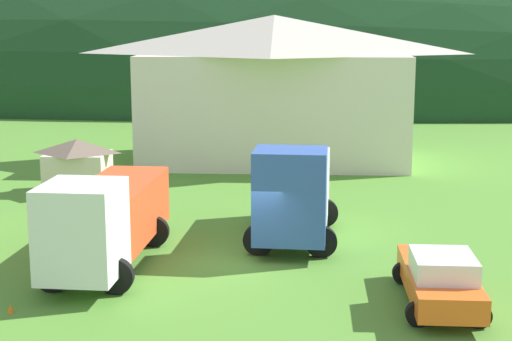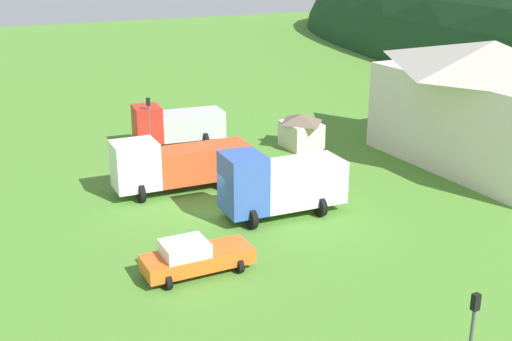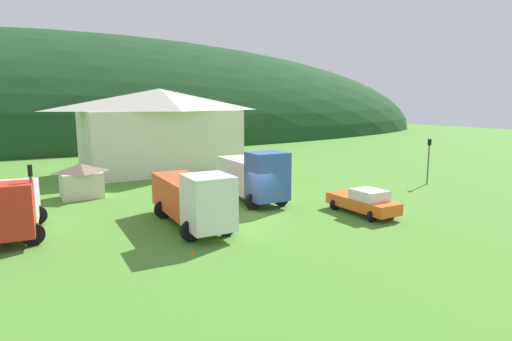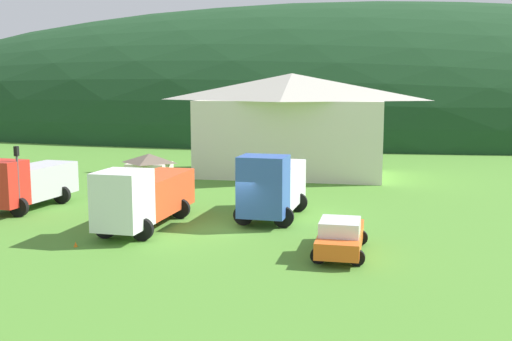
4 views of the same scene
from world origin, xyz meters
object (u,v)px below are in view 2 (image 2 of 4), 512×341
Objects in this scene: crane_truck_red at (175,124)px; traffic_light_west at (149,119)px; heavy_rig_white at (175,163)px; box_truck_blue at (278,183)px; play_shed_cream at (301,130)px; traffic_cone_near_pickup at (101,192)px; depot_building at (488,103)px; traffic_light_east at (471,336)px; service_pickup_orange at (195,257)px.

crane_truck_red is 2.54m from traffic_light_west.
box_truck_blue reaches higher than heavy_rig_white.
play_shed_cream is 15.67m from traffic_cone_near_pickup.
depot_building reaches higher than heavy_rig_white.
traffic_cone_near_pickup is at bearing -80.96° from play_shed_cream.
traffic_light_east is at bearing 13.46° from traffic_cone_near_pickup.
heavy_rig_white is at bearing -103.56° from depot_building.
play_shed_cream is at bearing 70.11° from traffic_light_west.
play_shed_cream is 6.09× the size of traffic_cone_near_pickup.
depot_building reaches higher than play_shed_cream.
traffic_cone_near_pickup is at bearing 50.00° from crane_truck_red.
traffic_light_west reaches higher than traffic_light_east.
depot_building is 2.31× the size of box_truck_blue.
depot_building reaches higher than traffic_light_west.
crane_truck_red is at bearing -85.18° from box_truck_blue.
traffic_light_west reaches higher than play_shed_cream.
box_truck_blue reaches higher than traffic_cone_near_pickup.
box_truck_blue is 16.30m from traffic_light_east.
box_truck_blue is 11.19m from traffic_cone_near_pickup.
crane_truck_red is at bearing -107.53° from heavy_rig_white.
heavy_rig_white is at bearing 67.33° from traffic_cone_near_pickup.
play_shed_cream is at bearing 156.26° from crane_truck_red.
depot_building reaches higher than box_truck_blue.
service_pickup_orange is (14.49, -14.22, -0.48)m from play_shed_cream.
crane_truck_red is (-13.64, -16.82, -2.66)m from depot_building.
depot_building is 1.91× the size of heavy_rig_white.
heavy_rig_white is (4.18, -11.29, 0.40)m from play_shed_cream.
box_truck_blue is at bearing 44.72° from traffic_cone_near_pickup.
service_pickup_orange is 9.95× the size of traffic_cone_near_pickup.
box_truck_blue is (10.29, -7.66, 0.58)m from play_shed_cream.
crane_truck_red reaches higher than play_shed_cream.
crane_truck_red is at bearing 177.03° from traffic_light_east.
crane_truck_red is 1.73× the size of traffic_light_east.
crane_truck_red is 20.10m from service_pickup_orange.
traffic_cone_near_pickup is at bearing -105.19° from depot_building.
box_truck_blue is (14.92, 0.40, 0.26)m from crane_truck_red.
play_shed_cream is at bearing -123.39° from box_truck_blue.
traffic_light_east reaches higher than crane_truck_red.
crane_truck_red is (-4.63, -8.06, 0.32)m from play_shed_cream.
depot_building is 5.22× the size of play_shed_cream.
traffic_light_east reaches higher than box_truck_blue.
traffic_light_west reaches higher than heavy_rig_white.
traffic_light_east is at bearing 86.16° from box_truck_blue.
traffic_light_east is (16.16, -2.02, 0.52)m from box_truck_blue.
depot_building reaches higher than service_pickup_orange.
heavy_rig_white is 8.00m from traffic_light_west.
play_shed_cream is 0.76× the size of traffic_light_west.
traffic_cone_near_pickup is (2.45, -15.43, -1.31)m from play_shed_cream.
heavy_rig_white is at bearing -7.30° from traffic_light_west.
crane_truck_red is 0.98× the size of box_truck_blue.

